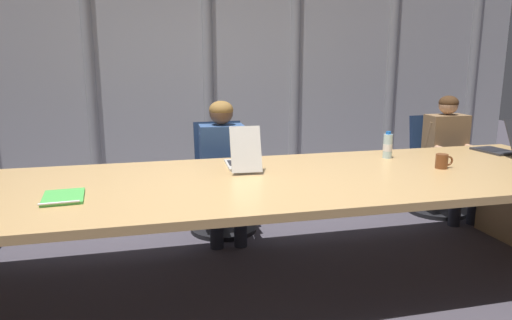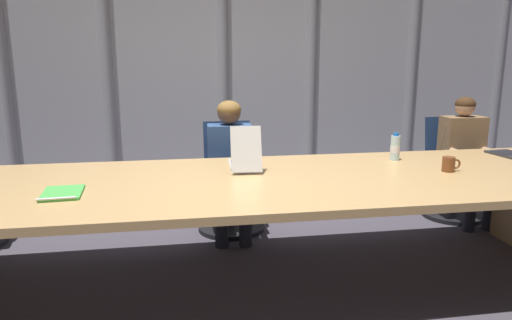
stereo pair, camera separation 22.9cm
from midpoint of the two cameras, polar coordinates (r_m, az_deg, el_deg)
ground_plane at (r=3.35m, az=-2.62°, el=-15.02°), size 16.43×16.43×0.00m
conference_table at (r=3.11m, az=-2.73°, el=-4.65°), size 5.12×1.43×0.76m
curtain_backdrop at (r=5.54m, az=-7.98°, el=9.87°), size 8.21×0.17×2.64m
laptop_left_mid at (r=3.39m, az=-3.60°, el=0.02°), size 0.24×0.48×0.32m
laptop_center at (r=4.36m, az=26.47°, el=1.46°), size 0.28×0.49×0.30m
office_chair_left_mid at (r=4.29m, az=-5.72°, el=-3.73°), size 0.60×0.60×0.97m
office_chair_center at (r=5.08m, az=19.90°, el=-1.89°), size 0.60×0.60×0.97m
person_left_mid at (r=4.06m, az=-5.64°, el=-0.02°), size 0.40×0.56×1.18m
person_center at (r=4.90m, az=21.31°, el=1.19°), size 0.40×0.55×1.18m
water_bottle_primary at (r=3.84m, az=14.10°, el=1.65°), size 0.07×0.07×0.21m
coffee_mug_near at (r=3.59m, az=20.05°, el=-0.15°), size 0.14×0.09×0.11m
spiral_notepad at (r=2.92m, az=-24.50°, el=-4.17°), size 0.24×0.32×0.03m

